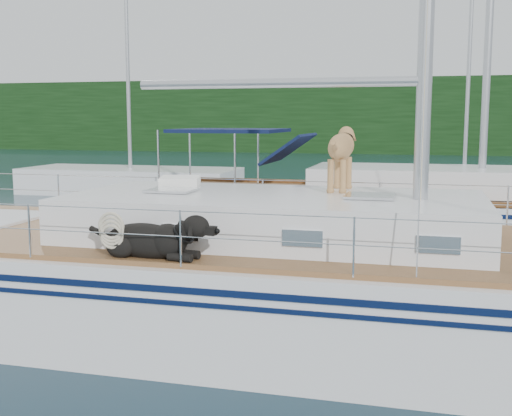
# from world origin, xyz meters

# --- Properties ---
(ground) EXTENTS (120.00, 120.00, 0.00)m
(ground) POSITION_xyz_m (0.00, 0.00, 0.00)
(ground) COLOR black
(ground) RESTS_ON ground
(tree_line) EXTENTS (90.00, 3.00, 6.00)m
(tree_line) POSITION_xyz_m (0.00, 45.00, 3.00)
(tree_line) COLOR black
(tree_line) RESTS_ON ground
(shore_bank) EXTENTS (92.00, 1.00, 1.20)m
(shore_bank) POSITION_xyz_m (0.00, 46.20, 0.60)
(shore_bank) COLOR #595147
(shore_bank) RESTS_ON ground
(main_sailboat) EXTENTS (12.00, 3.80, 14.01)m
(main_sailboat) POSITION_xyz_m (0.10, -0.00, 0.68)
(main_sailboat) COLOR white
(main_sailboat) RESTS_ON ground
(neighbor_sailboat) EXTENTS (11.00, 3.50, 13.30)m
(neighbor_sailboat) POSITION_xyz_m (1.53, 6.50, 0.63)
(neighbor_sailboat) COLOR white
(neighbor_sailboat) RESTS_ON ground
(bg_boat_west) EXTENTS (8.00, 3.00, 11.65)m
(bg_boat_west) POSITION_xyz_m (-8.00, 14.00, 0.45)
(bg_boat_west) COLOR white
(bg_boat_west) RESTS_ON ground
(bg_boat_center) EXTENTS (7.20, 3.00, 11.65)m
(bg_boat_center) POSITION_xyz_m (4.00, 16.00, 0.45)
(bg_boat_center) COLOR white
(bg_boat_center) RESTS_ON ground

